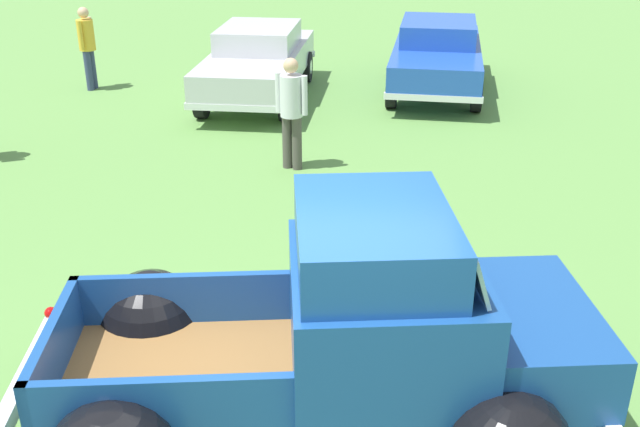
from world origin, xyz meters
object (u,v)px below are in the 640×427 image
vintage_pickup_truck (350,343)px  spectator_2 (291,107)px  show_car_1 (437,53)px  spectator_0 (87,43)px  show_car_0 (258,60)px

vintage_pickup_truck → spectator_2: (-1.13, 5.79, 0.23)m
vintage_pickup_truck → spectator_2: vintage_pickup_truck is taller
show_car_1 → vintage_pickup_truck: bearing=-2.5°
spectator_0 → spectator_2: spectator_2 is taller
show_car_0 → show_car_1: same height
spectator_0 → vintage_pickup_truck: bearing=126.8°
spectator_2 → show_car_1: bearing=172.9°
show_car_1 → spectator_0: spectator_0 is taller
show_car_1 → spectator_0: (-7.29, -0.53, 0.20)m
vintage_pickup_truck → spectator_0: size_ratio=2.81×
vintage_pickup_truck → show_car_0: 9.98m
show_car_0 → spectator_0: bearing=-93.8°
vintage_pickup_truck → show_car_1: (1.38, 10.63, 0.03)m
vintage_pickup_truck → spectator_2: bearing=93.2°
show_car_0 → spectator_2: (1.13, -3.93, 0.21)m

